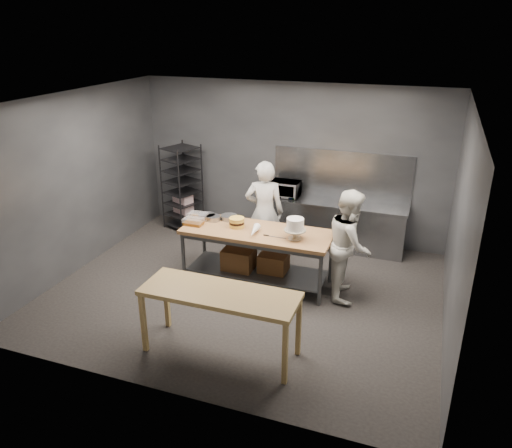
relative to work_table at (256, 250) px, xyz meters
The scene contains 16 objects.
ground 0.68m from the work_table, 97.57° to the right, with size 6.00×6.00×0.00m, color black.
back_wall 2.32m from the work_table, 91.33° to the left, with size 6.00×0.04×3.00m, color #4C4F54.
work_table is the anchor object (origin of this frame).
near_counter 1.98m from the work_table, 83.26° to the right, with size 2.00×0.70×0.90m.
back_counter 2.05m from the work_table, 62.27° to the left, with size 2.60×0.60×0.90m.
splashback_panel 2.44m from the work_table, 65.73° to the left, with size 2.60×0.02×0.90m, color slate.
speed_rack 2.83m from the work_table, 142.11° to the left, with size 0.80×0.82×1.75m.
chef_behind 0.88m from the work_table, 98.89° to the left, with size 0.67×0.44×1.85m, color silver.
chef_right 1.52m from the work_table, ahead, with size 0.84×0.66×1.73m, color silver.
microwave 1.87m from the work_table, 91.56° to the left, with size 0.54×0.37×0.30m, color black.
frosted_cake_stand 0.90m from the work_table, 10.21° to the right, with size 0.34×0.34×0.34m.
layer_cake 0.54m from the work_table, behind, with size 0.25×0.25×0.16m.
cake_pans 0.90m from the work_table, 164.10° to the left, with size 0.65×0.38×0.07m.
piping_bag 0.44m from the work_table, 77.36° to the right, with size 0.12×0.12×0.38m, color white.
offset_spatula 0.50m from the work_table, 25.71° to the right, with size 0.37×0.02×0.02m.
pastry_clamshells 1.13m from the work_table, behind, with size 0.35×0.46×0.11m.
Camera 1 is at (2.54, -6.52, 4.02)m, focal length 35.00 mm.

